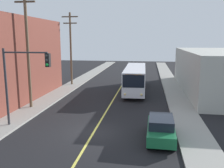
{
  "coord_description": "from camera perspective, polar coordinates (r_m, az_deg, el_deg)",
  "views": [
    {
      "loc": [
        3.92,
        -16.97,
        6.84
      ],
      "look_at": [
        0.0,
        9.06,
        2.0
      ],
      "focal_mm": 39.42,
      "sensor_mm": 36.0,
      "label": 1
    }
  ],
  "objects": [
    {
      "name": "utility_pole_mid",
      "position": [
        36.87,
        -9.55,
        8.77
      ],
      "size": [
        2.4,
        0.28,
        10.42
      ],
      "color": "brown",
      "rests_on": "sidewalk_left"
    },
    {
      "name": "parked_car_green",
      "position": [
        17.34,
        11.27,
        -10.03
      ],
      "size": [
        1.91,
        4.44,
        1.62
      ],
      "color": "#196038",
      "rests_on": "ground"
    },
    {
      "name": "sidewalk_right",
      "position": [
        28.01,
        15.16,
        -3.93
      ],
      "size": [
        2.5,
        90.0,
        0.15
      ],
      "primitive_type": "cube",
      "color": "gray",
      "rests_on": "ground"
    },
    {
      "name": "traffic_signal_left_corner",
      "position": [
        19.72,
        -19.78,
        2.41
      ],
      "size": [
        3.75,
        0.48,
        6.0
      ],
      "color": "#2D2D33",
      "rests_on": "sidewalk_left"
    },
    {
      "name": "ground_plane",
      "position": [
        18.72,
        -4.22,
        -11.05
      ],
      "size": [
        120.0,
        120.0,
        0.0
      ],
      "primitive_type": "plane",
      "color": "black"
    },
    {
      "name": "sidewalk_left",
      "position": [
        29.97,
        -13.58,
        -2.93
      ],
      "size": [
        2.5,
        90.0,
        0.15
      ],
      "primitive_type": "cube",
      "color": "gray",
      "rests_on": "ground"
    },
    {
      "name": "lane_stripe_center",
      "position": [
        32.93,
        1.54,
        -1.57
      ],
      "size": [
        0.16,
        60.0,
        0.01
      ],
      "primitive_type": "cube",
      "color": "#D8CC4C",
      "rests_on": "ground"
    },
    {
      "name": "city_bus",
      "position": [
        32.51,
        5.43,
        1.48
      ],
      "size": [
        2.79,
        12.2,
        3.2
      ],
      "color": "silver",
      "rests_on": "ground"
    },
    {
      "name": "utility_pole_near",
      "position": [
        25.14,
        -19.05,
        9.02
      ],
      "size": [
        2.4,
        0.28,
        11.59
      ],
      "color": "brown",
      "rests_on": "sidewalk_left"
    }
  ]
}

